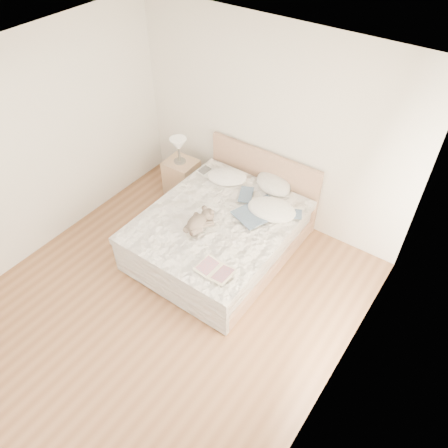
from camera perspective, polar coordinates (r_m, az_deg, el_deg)
The scene contains 16 objects.
floor at distance 5.32m, azimuth -7.92°, elevation -10.64°, with size 4.00×4.50×0.00m, color brown.
ceiling at distance 3.56m, azimuth -12.17°, elevation 16.23°, with size 4.00×4.50×0.00m, color white.
wall_back at distance 5.77m, azimuth 5.98°, elevation 12.54°, with size 4.00×0.02×2.70m, color white.
wall_left at distance 5.68m, azimuth -24.67°, elevation 8.07°, with size 0.02×4.50×2.70m, color white.
wall_right at distance 3.61m, azimuth 14.90°, elevation -12.53°, with size 0.02×4.50×2.70m, color white.
window at distance 3.72m, azimuth 16.91°, elevation -8.34°, with size 0.02×1.30×1.10m, color white.
bed at distance 5.68m, azimuth -0.28°, elevation -0.98°, with size 1.72×2.14×1.00m.
nightstand at distance 6.66m, azimuth -5.54°, elevation 6.10°, with size 0.45×0.40×0.56m, color tan.
table_lamp at distance 6.34m, azimuth -5.97°, elevation 10.16°, with size 0.27×0.27×0.39m.
pillow_left at distance 6.03m, azimuth 0.44°, elevation 6.17°, with size 0.54×0.38×0.16m, color white.
pillow_middle at distance 5.95m, azimuth 6.49°, elevation 5.29°, with size 0.58×0.41×0.17m, color white.
pillow_right at distance 5.53m, azimuth 6.24°, elevation 1.90°, with size 0.62×0.44×0.19m, color white.
blouse at distance 5.50m, azimuth 4.58°, elevation 1.62°, with size 0.64×0.69×0.03m, color #354860, non-canonical shape.
photo_book at distance 6.13m, azimuth -1.97°, elevation 6.71°, with size 0.31×0.22×0.02m, color silver.
childrens_book at distance 4.79m, azimuth -1.18°, elevation -6.10°, with size 0.42×0.28×0.03m, color beige.
teddy_bear at distance 5.25m, azimuth -3.53°, elevation -0.38°, with size 0.27×0.38×0.20m, color brown, non-canonical shape.
Camera 1 is at (2.40, -2.13, 4.25)m, focal length 35.00 mm.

